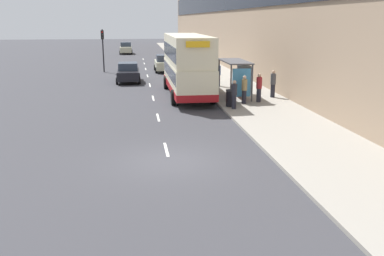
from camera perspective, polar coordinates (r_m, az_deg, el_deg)
The scene contains 22 objects.
ground_plane at distance 16.70m, azimuth -3.06°, elevation -4.42°, with size 220.00×220.00×0.00m, color #38383D.
pavement at distance 55.07m, azimuth 0.47°, elevation 8.75°, with size 5.00×93.00×0.14m.
lane_mark_0 at distance 18.14m, azimuth -3.45°, elevation -2.88°, with size 0.12×2.00×0.01m.
lane_mark_1 at distance 24.09m, azimuth -4.54°, elevation 1.41°, with size 0.12×2.00×0.01m.
lane_mark_2 at distance 30.12m, azimuth -5.20°, elevation 3.99°, with size 0.12×2.00×0.01m.
lane_mark_3 at distance 36.20m, azimuth -5.64°, elevation 5.71°, with size 0.12×2.00×0.01m.
lane_mark_4 at distance 42.31m, azimuth -5.96°, elevation 6.93°, with size 0.12×2.00×0.01m.
lane_mark_5 at distance 48.43m, azimuth -6.20°, elevation 7.84°, with size 0.12×2.00×0.01m.
lane_mark_6 at distance 54.56m, azimuth -6.38°, elevation 8.55°, with size 0.12×2.00×0.01m.
lane_mark_7 at distance 60.70m, azimuth -6.53°, elevation 9.11°, with size 0.12×2.00×0.01m.
bus_shelter at distance 29.48m, azimuth 6.20°, elevation 7.42°, with size 1.60×4.20×2.48m.
double_decker_bus_near at distance 30.56m, azimuth -0.66°, elevation 8.51°, with size 2.85×10.48×4.30m.
car_0 at distance 70.63m, azimuth -8.80°, elevation 10.48°, with size 2.03×4.29×1.85m.
car_1 at distance 38.27m, azimuth -8.51°, elevation 7.34°, with size 2.07×4.36×1.68m.
car_2 at distance 45.73m, azimuth -3.71°, elevation 8.62°, with size 2.08×4.57×1.78m.
pedestrian_at_shelter at distance 29.98m, azimuth 10.76°, elevation 5.85°, with size 0.37×0.37×1.86m.
pedestrian_1 at distance 34.56m, azimuth 3.53°, elevation 7.16°, with size 0.37×0.37×1.86m.
pedestrian_2 at distance 25.67m, azimuth 5.64°, elevation 4.49°, with size 0.34×0.34×1.72m.
pedestrian_3 at distance 28.06m, azimuth 8.93°, elevation 5.36°, with size 0.37×0.37×1.85m.
pedestrian_4 at distance 27.38m, azimuth 6.99°, elevation 5.14°, with size 0.35×0.35×1.79m.
litter_bin at distance 26.42m, azimuth 5.12°, elevation 4.01°, with size 0.55×0.55×1.05m.
traffic_light_far_kerb at distance 45.85m, azimuth -11.82°, elevation 10.98°, with size 0.30×0.32×4.38m.
Camera 1 is at (-1.22, -15.77, 5.34)m, focal length 40.00 mm.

